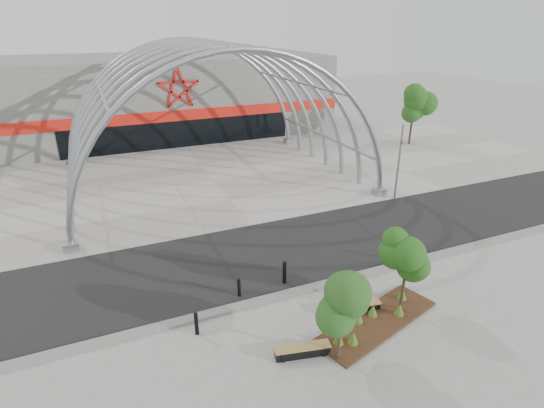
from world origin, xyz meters
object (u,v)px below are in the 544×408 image
at_px(signal_pole, 399,161).
at_px(bollard_2, 284,273).
at_px(bench_1, 356,308).
at_px(bench_0, 302,351).
at_px(street_tree_1, 407,258).
at_px(street_tree_0, 342,305).

bearing_deg(signal_pole, bollard_2, -150.77).
distance_m(signal_pole, bench_1, 13.72).
distance_m(bench_0, bench_1, 3.54).
bearing_deg(bench_0, street_tree_1, 7.81).
height_order(signal_pole, bench_1, signal_pole).
bearing_deg(signal_pole, street_tree_1, -127.19).
bearing_deg(bollard_2, bench_1, -59.40).
distance_m(street_tree_0, street_tree_1, 4.17).
xyz_separation_m(street_tree_1, bench_0, (-5.01, -0.69, -2.37)).
height_order(bench_1, bollard_2, bollard_2).
height_order(bench_0, bench_1, same).
height_order(street_tree_1, bench_0, street_tree_1).
relative_size(street_tree_1, bench_1, 1.70).
xyz_separation_m(bench_0, bollard_2, (1.38, 4.55, 0.35)).
bearing_deg(signal_pole, bench_0, -139.47).
xyz_separation_m(signal_pole, street_tree_0, (-11.70, -11.65, -0.29)).
height_order(street_tree_1, bollard_2, street_tree_1).
height_order(street_tree_0, bench_0, street_tree_0).
relative_size(signal_pole, street_tree_0, 1.54).
distance_m(signal_pole, street_tree_1, 12.86).
xyz_separation_m(street_tree_0, bench_1, (2.18, 2.09, -2.23)).
xyz_separation_m(signal_pole, bollard_2, (-11.40, -6.38, -2.16)).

